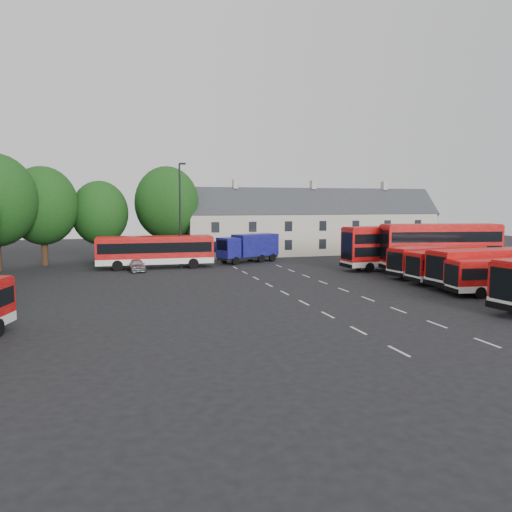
% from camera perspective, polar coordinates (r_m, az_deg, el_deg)
% --- Properties ---
extents(ground, '(140.00, 140.00, 0.00)m').
position_cam_1_polar(ground, '(37.00, 4.34, -4.76)').
color(ground, black).
rests_on(ground, ground).
extents(lane_markings, '(5.15, 33.80, 0.01)m').
position_cam_1_polar(lane_markings, '(39.75, 6.70, -4.03)').
color(lane_markings, beige).
rests_on(lane_markings, ground).
extents(treeline, '(29.92, 32.59, 12.01)m').
position_cam_1_polar(treeline, '(53.96, -24.81, 5.22)').
color(treeline, black).
rests_on(treeline, ground).
extents(terrace_houses, '(35.70, 7.13, 10.06)m').
position_cam_1_polar(terrace_houses, '(69.48, 6.47, 3.46)').
color(terrace_houses, beige).
rests_on(terrace_houses, ground).
extents(bus_row_b, '(9.92, 3.46, 2.75)m').
position_cam_1_polar(bus_row_b, '(42.24, 27.11, -1.80)').
color(bus_row_b, silver).
rests_on(bus_row_b, ground).
extents(bus_row_c, '(11.50, 3.15, 3.22)m').
position_cam_1_polar(bus_row_c, '(45.12, 25.46, -0.90)').
color(bus_row_c, silver).
rests_on(bus_row_c, ground).
extents(bus_row_d, '(10.00, 2.62, 2.81)m').
position_cam_1_polar(bus_row_d, '(46.93, 22.40, -0.83)').
color(bus_row_d, silver).
rests_on(bus_row_d, ground).
extents(bus_row_e, '(10.49, 3.84, 2.90)m').
position_cam_1_polar(bus_row_e, '(50.00, 20.04, -0.28)').
color(bus_row_e, silver).
rests_on(bus_row_e, ground).
extents(bus_dd_south, '(12.18, 4.52, 4.88)m').
position_cam_1_polar(bus_dd_south, '(53.34, 20.34, 1.20)').
color(bus_dd_south, silver).
rests_on(bus_dd_south, ground).
extents(bus_dd_north, '(11.15, 2.95, 4.54)m').
position_cam_1_polar(bus_dd_north, '(54.14, 15.46, 1.21)').
color(bus_dd_north, silver).
rests_on(bus_dd_north, ground).
extents(bus_north, '(12.30, 3.22, 3.45)m').
position_cam_1_polar(bus_north, '(54.36, -11.45, 0.79)').
color(bus_north, silver).
rests_on(bus_north, ground).
extents(box_truck, '(7.88, 5.07, 3.30)m').
position_cam_1_polar(box_truck, '(58.77, -0.82, 1.08)').
color(box_truck, black).
rests_on(box_truck, ground).
extents(silver_car, '(1.70, 3.81, 1.27)m').
position_cam_1_polar(silver_car, '(52.51, -13.46, -1.02)').
color(silver_car, '#A8AAB0').
rests_on(silver_car, ground).
extents(lamppost, '(0.78, 0.44, 11.21)m').
position_cam_1_polar(lamppost, '(54.00, -8.64, 4.96)').
color(lamppost, black).
rests_on(lamppost, ground).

